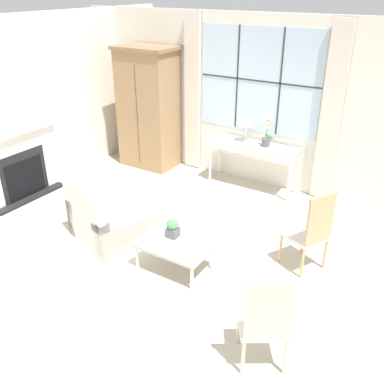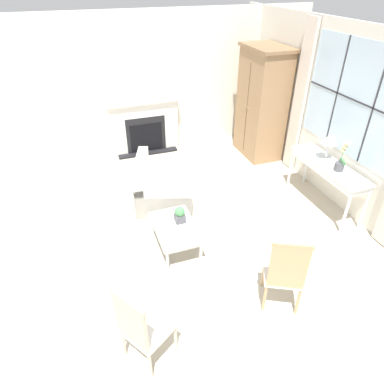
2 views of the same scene
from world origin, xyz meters
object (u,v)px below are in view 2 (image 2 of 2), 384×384
object	(u,v)px
coffee_table	(175,229)
table_lamp	(330,140)
side_chair_wooden	(285,271)
pillar_candle	(185,236)
console_table	(329,169)
potted_plant_small	(180,214)
fireplace	(144,121)
armoire	(262,104)
armchair_upholstered	(163,189)
accent_chair_wooden	(139,326)
potted_orchid	(341,160)

from	to	relation	value
coffee_table	table_lamp	bearing A→B (deg)	97.88
side_chair_wooden	pillar_candle	world-z (taller)	side_chair_wooden
console_table	table_lamp	bearing A→B (deg)	164.96
console_table	potted_plant_small	distance (m)	2.57
table_lamp	potted_plant_small	bearing A→B (deg)	-83.72
table_lamp	coffee_table	size ratio (longest dim) A/B	0.49
pillar_candle	table_lamp	bearing A→B (deg)	104.12
side_chair_wooden	coffee_table	world-z (taller)	side_chair_wooden
side_chair_wooden	potted_plant_small	world-z (taller)	side_chair_wooden
fireplace	armoire	bearing A→B (deg)	68.12
fireplace	console_table	distance (m)	3.83
fireplace	table_lamp	world-z (taller)	fireplace
table_lamp	side_chair_wooden	distance (m)	2.62
armchair_upholstered	coffee_table	distance (m)	1.16
console_table	accent_chair_wooden	world-z (taller)	accent_chair_wooden
table_lamp	armchair_upholstered	distance (m)	2.83
potted_plant_small	pillar_candle	xyz separation A→B (m)	(0.38, -0.04, -0.08)
console_table	accent_chair_wooden	xyz separation A→B (m)	(1.74, -3.48, -0.14)
armoire	console_table	xyz separation A→B (m)	(2.12, 0.10, -0.41)
table_lamp	pillar_candle	bearing A→B (deg)	-75.88
table_lamp	potted_plant_small	xyz separation A→B (m)	(0.29, -2.61, -0.63)
accent_chair_wooden	potted_plant_small	distance (m)	1.86
console_table	side_chair_wooden	size ratio (longest dim) A/B	1.44
table_lamp	coffee_table	xyz separation A→B (m)	(0.37, -2.70, -0.80)
side_chair_wooden	pillar_candle	size ratio (longest dim) A/B	8.65
table_lamp	armoire	bearing A→B (deg)	-175.76
fireplace	accent_chair_wooden	distance (m)	4.89
armoire	coffee_table	bearing A→B (deg)	-47.80
table_lamp	side_chair_wooden	world-z (taller)	table_lamp
fireplace	pillar_candle	bearing A→B (deg)	-4.12
fireplace	side_chair_wooden	world-z (taller)	fireplace
armoire	side_chair_wooden	xyz separation A→B (m)	(3.72, -1.70, -0.53)
table_lamp	armchair_upholstered	xyz separation A→B (m)	(-0.77, -2.58, -0.86)
potted_orchid	table_lamp	bearing A→B (deg)	172.34
fireplace	potted_orchid	xyz separation A→B (m)	(3.24, 2.35, 0.29)
fireplace	armoire	distance (m)	2.47
armoire	pillar_candle	size ratio (longest dim) A/B	17.88
console_table	potted_plant_small	size ratio (longest dim) A/B	6.18
table_lamp	armchair_upholstered	size ratio (longest dim) A/B	0.37
fireplace	coffee_table	xyz separation A→B (m)	(3.23, -0.31, -0.35)
potted_orchid	accent_chair_wooden	bearing A→B (deg)	-66.34
side_chair_wooden	accent_chair_wooden	distance (m)	1.69
armchair_upholstered	side_chair_wooden	world-z (taller)	side_chair_wooden
armchair_upholstered	side_chair_wooden	xyz separation A→B (m)	(2.55, 0.74, 0.31)
potted_plant_small	armchair_upholstered	bearing A→B (deg)	178.39
table_lamp	potted_plant_small	size ratio (longest dim) A/B	1.77
fireplace	armchair_upholstered	distance (m)	2.13
console_table	coffee_table	bearing A→B (deg)	-85.58
potted_orchid	accent_chair_wooden	world-z (taller)	potted_orchid
console_table	coffee_table	size ratio (longest dim) A/B	1.71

